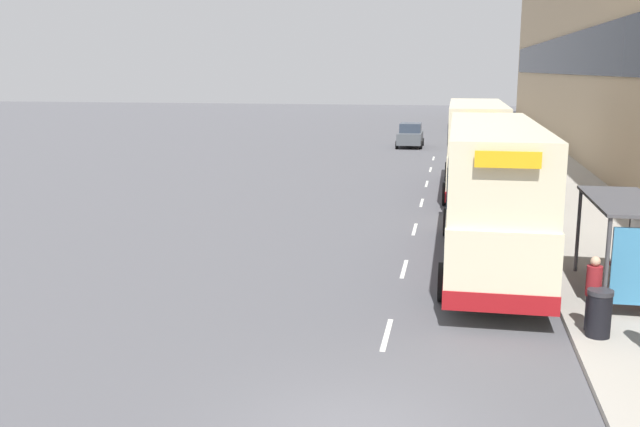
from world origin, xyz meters
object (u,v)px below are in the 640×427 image
bus_shelter (632,231)px  car_2 (410,135)px  double_decker_bus_ahead (475,146)px  litter_bin (599,313)px  car_0 (464,122)px  pedestrian_3 (593,293)px  car_1 (474,142)px  double_decker_bus_near (492,192)px

bus_shelter → car_2: bearing=102.1°
bus_shelter → double_decker_bus_ahead: (-3.45, 16.09, 0.41)m
double_decker_bus_ahead → car_2: 20.77m
litter_bin → double_decker_bus_ahead: bearing=96.7°
car_0 → pedestrian_3: bearing=-87.5°
car_0 → litter_bin: (2.39, -54.12, -0.20)m
car_1 → pedestrian_3: 35.46m
double_decker_bus_near → double_decker_bus_ahead: size_ratio=1.04×
car_1 → pedestrian_3: pedestrian_3 is taller
double_decker_bus_near → car_2: size_ratio=2.84×
double_decker_bus_ahead → pedestrian_3: 18.84m
car_0 → car_2: bearing=-105.7°
double_decker_bus_near → litter_bin: (2.08, -5.80, -1.62)m
double_decker_bus_ahead → bus_shelter: bearing=-77.9°
car_0 → litter_bin: size_ratio=3.77×
car_1 → litter_bin: car_1 is taller
car_1 → pedestrian_3: size_ratio=2.32×
double_decker_bus_near → pedestrian_3: (1.99, -5.44, -1.28)m
double_decker_bus_ahead → pedestrian_3: double_decker_bus_ahead is taller
double_decker_bus_ahead → litter_bin: double_decker_bus_ahead is taller
double_decker_bus_ahead → litter_bin: 19.23m
double_decker_bus_near → litter_bin: bearing=-70.3°
bus_shelter → pedestrian_3: (-1.31, -2.58, -0.87)m
bus_shelter → pedestrian_3: bearing=-116.8°
double_decker_bus_ahead → litter_bin: bearing=-83.3°
double_decker_bus_near → double_decker_bus_ahead: bearing=90.7°
double_decker_bus_ahead → car_0: bearing=90.3°
double_decker_bus_ahead → car_1: 16.81m
car_1 → car_0: bearing=91.7°
bus_shelter → car_2: size_ratio=1.04×
car_2 → pedestrian_3: pedestrian_3 is taller
car_0 → bus_shelter: bearing=-86.0°
double_decker_bus_ahead → pedestrian_3: size_ratio=6.47×
car_0 → pedestrian_3: (2.31, -53.76, 0.14)m
double_decker_bus_ahead → car_0: size_ratio=2.78×
double_decker_bus_near → bus_shelter: bearing=-40.9°
double_decker_bus_near → litter_bin: size_ratio=10.91×
bus_shelter → car_2: bus_shelter is taller
double_decker_bus_ahead → car_2: bearing=102.0°
litter_bin → car_1: bearing=93.0°
car_0 → double_decker_bus_near: bearing=-89.6°
bus_shelter → double_decker_bus_ahead: 16.46m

